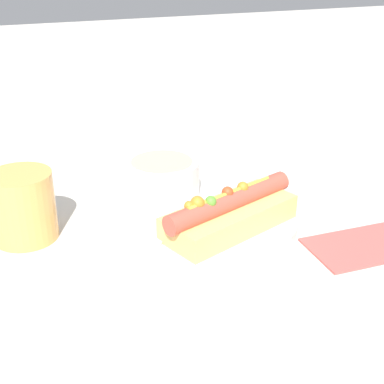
# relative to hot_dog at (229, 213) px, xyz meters

# --- Properties ---
(ground_plane) EXTENTS (4.00, 4.00, 0.00)m
(ground_plane) POSITION_rel_hot_dog_xyz_m (-0.02, 0.06, -0.04)
(ground_plane) COLOR #BCB7AD
(dinner_plate) EXTENTS (0.28, 0.28, 0.02)m
(dinner_plate) POSITION_rel_hot_dog_xyz_m (-0.02, 0.06, -0.03)
(dinner_plate) COLOR white
(dinner_plate) RESTS_ON ground_plane
(hot_dog) EXTENTS (0.19, 0.12, 0.06)m
(hot_dog) POSITION_rel_hot_dog_xyz_m (0.00, 0.00, 0.00)
(hot_dog) COLOR #DBAD60
(hot_dog) RESTS_ON dinner_plate
(soup_bowl) EXTENTS (0.10, 0.10, 0.05)m
(soup_bowl) POSITION_rel_hot_dog_xyz_m (-0.05, 0.11, 0.01)
(soup_bowl) COLOR white
(soup_bowl) RESTS_ON dinner_plate
(spoon) EXTENTS (0.12, 0.16, 0.01)m
(spoon) POSITION_rel_hot_dog_xyz_m (-0.04, 0.06, -0.02)
(spoon) COLOR #B7B7BC
(spoon) RESTS_ON dinner_plate
(drinking_glass) EXTENTS (0.08, 0.08, 0.09)m
(drinking_glass) POSITION_rel_hot_dog_xyz_m (-0.23, 0.10, 0.01)
(drinking_glass) COLOR #D8994C
(drinking_glass) RESTS_ON ground_plane
(napkin) EXTENTS (0.15, 0.09, 0.01)m
(napkin) POSITION_rel_hot_dog_xyz_m (0.15, -0.08, -0.03)
(napkin) COLOR #E04C47
(napkin) RESTS_ON ground_plane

